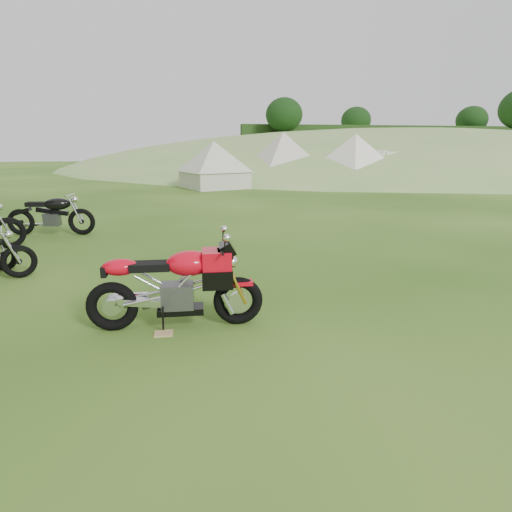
{
  "coord_description": "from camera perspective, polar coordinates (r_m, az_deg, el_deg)",
  "views": [
    {
      "loc": [
        -1.24,
        -5.15,
        2.26
      ],
      "look_at": [
        -0.16,
        0.4,
        0.78
      ],
      "focal_mm": 30.0,
      "sensor_mm": 36.0,
      "label": 1
    }
  ],
  "objects": [
    {
      "name": "tent_right",
      "position": [
        26.36,
        13.01,
        12.37
      ],
      "size": [
        4.19,
        4.19,
        2.77
      ],
      "primitive_type": null,
      "rotation": [
        0.0,
        0.0,
        0.4
      ],
      "color": "white",
      "rests_on": "ground"
    },
    {
      "name": "ground",
      "position": [
        5.76,
        2.34,
        -8.45
      ],
      "size": [
        120.0,
        120.0,
        0.0
      ],
      "primitive_type": "plane",
      "color": "#224C10",
      "rests_on": "ground"
    },
    {
      "name": "tent_mid",
      "position": [
        27.46,
        3.61,
        12.88
      ],
      "size": [
        3.96,
        3.96,
        2.86
      ],
      "primitive_type": null,
      "rotation": [
        0.0,
        0.0,
        0.23
      ],
      "color": "beige",
      "rests_on": "ground"
    },
    {
      "name": "hedgerow",
      "position": [
        51.78,
        18.55,
        11.39
      ],
      "size": [
        36.0,
        1.2,
        8.6
      ],
      "primitive_type": null,
      "color": "#1A3411",
      "rests_on": "ground"
    },
    {
      "name": "plywood_board",
      "position": [
        5.45,
        -12.21,
        -10.06
      ],
      "size": [
        0.23,
        0.19,
        0.02
      ],
      "primitive_type": "cube",
      "rotation": [
        0.0,
        0.0,
        -0.04
      ],
      "color": "tan",
      "rests_on": "ground"
    },
    {
      "name": "tent_left",
      "position": [
        23.27,
        -5.61,
        12.1
      ],
      "size": [
        3.71,
        3.71,
        2.51
      ],
      "primitive_type": null,
      "rotation": [
        0.0,
        0.0,
        0.34
      ],
      "color": "beige",
      "rests_on": "ground"
    },
    {
      "name": "caravan",
      "position": [
        28.83,
        17.82,
        11.34
      ],
      "size": [
        4.43,
        3.14,
        1.9
      ],
      "primitive_type": null,
      "rotation": [
        0.0,
        0.0,
        0.37
      ],
      "color": "silver",
      "rests_on": "ground"
    },
    {
      "name": "sport_motorcycle",
      "position": [
        5.42,
        -10.74,
        -3.15
      ],
      "size": [
        2.12,
        0.66,
        1.25
      ],
      "primitive_type": null,
      "rotation": [
        0.0,
        0.0,
        -0.06
      ],
      "color": "red",
      "rests_on": "ground"
    },
    {
      "name": "hillside",
      "position": [
        51.78,
        18.55,
        11.39
      ],
      "size": [
        80.0,
        64.0,
        8.0
      ],
      "primitive_type": "ellipsoid",
      "color": "#709F51",
      "rests_on": "ground"
    },
    {
      "name": "vintage_moto_d",
      "position": [
        12.09,
        -25.72,
        5.1
      ],
      "size": [
        2.17,
        0.78,
        1.12
      ],
      "primitive_type": null,
      "rotation": [
        0.0,
        0.0,
        -0.14
      ],
      "color": "black",
      "rests_on": "ground"
    }
  ]
}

